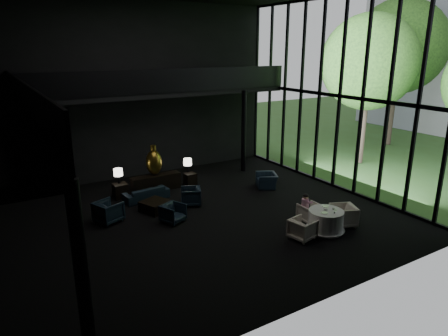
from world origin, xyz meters
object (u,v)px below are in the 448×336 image
sofa (146,192)px  lounge_armchair_east (191,195)px  bronze_urn (154,162)px  lounge_armchair_south (173,213)px  dining_chair_west (303,228)px  table_lamp_right (188,163)px  window_armchair (267,179)px  table_lamp_left (118,173)px  dining_table (325,222)px  side_table_left (120,191)px  lounge_armchair_west (108,210)px  child (305,202)px  coffee_table (155,206)px  console (156,183)px  side_table_right (190,179)px  dining_chair_north (310,212)px  dining_chair_east (343,214)px

sofa → lounge_armchair_east: bearing=127.0°
bronze_urn → sofa: 1.55m
lounge_armchair_south → dining_chair_west: size_ratio=0.95×
table_lamp_right → window_armchair: size_ratio=0.73×
bronze_urn → table_lamp_left: bearing=-176.6°
lounge_armchair_south → dining_table: dining_table is taller
side_table_left → lounge_armchair_west: lounge_armchair_west is taller
table_lamp_right → child: 6.13m
lounge_armchair_west → coffee_table: 1.79m
console → table_lamp_left: size_ratio=3.50×
side_table_left → sofa: sofa is taller
lounge_armchair_east → dining_chair_west: bearing=45.8°
lounge_armchair_south → side_table_right: bearing=30.1°
table_lamp_right → dining_table: table_lamp_right is taller
lounge_armchair_west → bronze_urn: bearing=-71.3°
lounge_armchair_south → coffee_table: (-0.17, 1.27, -0.15)m
window_armchair → dining_chair_north: (-0.88, -3.70, -0.05)m
child → bronze_urn: bearing=-60.4°
table_lamp_right → child: bearing=-73.6°
lounge_armchair_east → lounge_armchair_south: lounge_armchair_east is taller
dining_chair_north → console: bearing=-57.6°
coffee_table → dining_chair_west: (3.22, -4.63, 0.17)m
dining_chair_west → lounge_armchair_west: bearing=37.0°
console → window_armchair: (4.34, -2.17, 0.03)m
table_lamp_left → side_table_right: 3.30m
lounge_armchair_west → dining_chair_north: lounge_armchair_west is taller
console → dining_chair_west: 7.16m
sofa → dining_chair_east: dining_chair_east is taller
dining_chair_east → sofa: bearing=-116.2°
side_table_right → dining_table: 6.89m
lounge_armchair_east → side_table_left: bearing=-111.4°
side_table_left → table_lamp_right: (3.20, 0.21, 0.68)m
side_table_left → dining_table: 8.31m
lounge_armchair_east → dining_table: (2.80, -4.49, -0.06)m
sofa → dining_chair_east: (4.96, -5.90, 0.11)m
dining_chair_north → child: 0.43m
child → dining_table: bearing=90.1°
lounge_armchair_west → coffee_table: bearing=-110.1°
table_lamp_right → lounge_armchair_east: bearing=-113.9°
side_table_left → lounge_armchair_south: bearing=-75.5°
window_armchair → dining_chair_east: bearing=23.8°
bronze_urn → console: bearing=-90.0°
coffee_table → child: size_ratio=1.60×
table_lamp_left → dining_chair_north: size_ratio=0.93×
lounge_armchair_east → dining_chair_east: bearing=63.5°
dining_chair_east → dining_table: bearing=-65.2°
dining_table → window_armchair: bearing=77.6°
bronze_urn → dining_chair_west: size_ratio=1.76×
console → window_armchair: size_ratio=2.50×
table_lamp_left → dining_table: bearing=-54.0°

